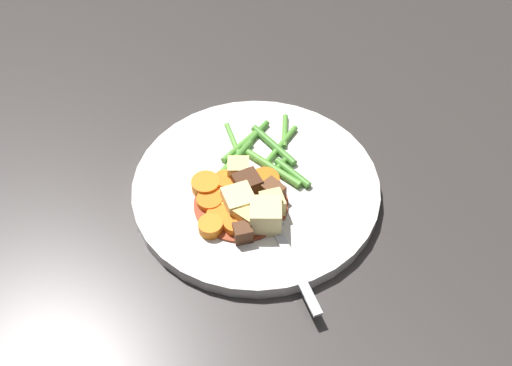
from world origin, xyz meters
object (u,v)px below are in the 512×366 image
Objects in this scene: carrot_slice_2 at (264,183)px; meat_chunk_0 at (247,185)px; carrot_slice_6 at (236,224)px; carrot_slice_0 at (226,198)px; fork at (282,241)px; dinner_plate at (256,188)px; carrot_slice_5 at (211,226)px; carrot_slice_4 at (206,185)px; carrot_slice_3 at (210,201)px; potato_chunk_2 at (272,205)px; meat_chunk_2 at (273,192)px; potato_chunk_3 at (266,216)px; potato_chunk_0 at (239,201)px; potato_chunk_4 at (249,215)px; potato_chunk_1 at (238,170)px; meat_chunk_1 at (245,233)px; carrot_slice_1 at (225,182)px; carrot_slice_7 at (222,217)px.

meat_chunk_0 is at bearing -56.72° from carrot_slice_2.
carrot_slice_2 is 1.22× the size of carrot_slice_6.
carrot_slice_0 is 0.05m from carrot_slice_2.
carrot_slice_2 is 0.08m from fork.
dinner_plate is 0.08m from carrot_slice_5.
carrot_slice_2 is at bearing 103.75° from carrot_slice_4.
carrot_slice_5 is (0.04, 0.01, 0.00)m from carrot_slice_3.
potato_chunk_2 reaches higher than meat_chunk_2.
carrot_slice_5 is (0.04, -0.01, 0.00)m from carrot_slice_0.
carrot_slice_2 is 0.07m from carrot_slice_3.
meat_chunk_2 is at bearing 49.66° from dinner_plate.
carrot_slice_5 is 0.80× the size of potato_chunk_3.
carrot_slice_6 is at bearing -50.26° from potato_chunk_2.
carrot_slice_6 is 0.05m from fork.
carrot_slice_3 is 0.07m from potato_chunk_2.
potato_chunk_0 is (0.04, -0.01, 0.02)m from dinner_plate.
carrot_slice_5 is 0.04m from potato_chunk_4.
potato_chunk_4 is at bearing 20.92° from potato_chunk_1.
potato_chunk_3 is at bearing -132.71° from fork.
potato_chunk_3 is 1.73× the size of meat_chunk_1.
carrot_slice_1 is at bearing -37.28° from potato_chunk_1.
carrot_slice_5 is 0.17× the size of fork.
potato_chunk_4 is (0.05, -0.01, 0.01)m from carrot_slice_2.
potato_chunk_3 is at bearing 10.84° from carrot_slice_2.
carrot_slice_4 is 0.07m from potato_chunk_4.
carrot_slice_0 is 1.00× the size of carrot_slice_5.
potato_chunk_1 is at bearing 169.96° from carrot_slice_5.
potato_chunk_1 is at bearing -106.37° from dinner_plate.
carrot_slice_2 is 0.07m from carrot_slice_6.
potato_chunk_3 is (0.03, 0.05, 0.01)m from carrot_slice_0.
potato_chunk_3 is 0.02m from potato_chunk_4.
fork is at bearing 55.33° from potato_chunk_0.
carrot_slice_0 is at bearing -50.55° from meat_chunk_0.
potato_chunk_0 is at bearing -10.53° from meat_chunk_0.
carrot_slice_1 is 0.07m from carrot_slice_5.
meat_chunk_1 is at bearing 45.43° from carrot_slice_6.
carrot_slice_6 is at bearing -73.13° from potato_chunk_3.
meat_chunk_1 is (0.04, -0.02, -0.00)m from potato_chunk_2.
potato_chunk_1 reaches higher than carrot_slice_1.
meat_chunk_0 is (-0.00, 0.05, 0.01)m from carrot_slice_4.
carrot_slice_0 and carrot_slice_7 have the same top height.
carrot_slice_1 is 0.78× the size of potato_chunk_0.
potato_chunk_3 is at bearing 91.97° from carrot_slice_7.
meat_chunk_2 is at bearing -161.29° from fork.
potato_chunk_2 is 0.03m from potato_chunk_4.
potato_chunk_0 reaches higher than fork.
carrot_slice_7 is (0.04, 0.03, -0.00)m from carrot_slice_4.
carrot_slice_4 is 0.08m from potato_chunk_2.
potato_chunk_3 reaches higher than carrot_slice_7.
carrot_slice_3 is at bearing -65.55° from carrot_slice_0.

